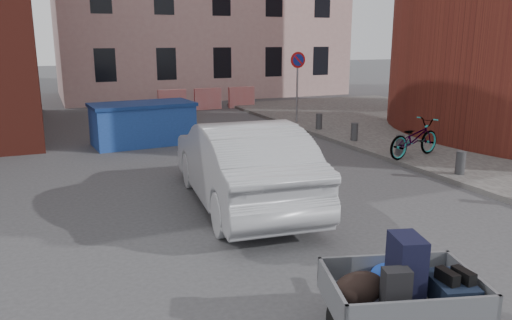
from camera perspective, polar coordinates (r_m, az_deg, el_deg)
name	(u,v)px	position (r m, az deg, el deg)	size (l,w,h in m)	color
ground	(244,234)	(8.60, -1.39, -8.49)	(120.00, 120.00, 0.00)	#38383A
sidewalk	(488,141)	(17.54, 25.01, 1.94)	(9.00, 24.00, 0.12)	#474442
no_parking_sign	(298,72)	(19.14, 4.78, 9.96)	(0.60, 0.09, 2.65)	gray
bollards	(400,145)	(14.31, 16.11, 1.66)	(0.22, 9.02, 0.55)	#3A3A3D
barriers	(208,99)	(23.67, -5.51, 6.97)	(4.70, 0.18, 1.00)	red
trailer	(401,290)	(5.78, 16.23, -14.06)	(1.84, 1.96, 1.20)	black
dumpster	(143,123)	(16.07, -12.80, 4.09)	(3.24, 1.85, 1.31)	#20449A
silver_car	(241,163)	(9.88, -1.68, -0.35)	(1.80, 5.16, 1.70)	#A1A2A8
bicycle	(414,138)	(14.15, 17.62, 2.39)	(0.68, 1.94, 1.02)	black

